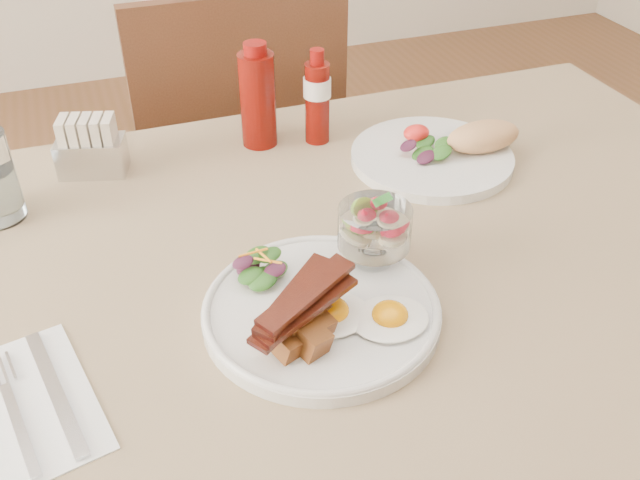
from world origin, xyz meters
The scene contains 12 objects.
table centered at (0.00, 0.00, 0.66)m, with size 1.33×0.88×0.75m.
chair_far centered at (0.00, 0.66, 0.52)m, with size 0.42×0.42×0.93m.
main_plate centered at (-0.08, -0.11, 0.76)m, with size 0.28×0.28×0.02m, color silver.
fried_eggs centered at (-0.04, -0.15, 0.77)m, with size 0.17×0.13×0.03m.
bacon_potato_pile centered at (-0.12, -0.15, 0.80)m, with size 0.14×0.11×0.06m.
side_salad centered at (-0.13, -0.04, 0.78)m, with size 0.07×0.07×0.04m.
fruit_cup centered at (0.01, -0.05, 0.82)m, with size 0.09×0.09×0.09m.
second_plate centered at (0.23, 0.17, 0.77)m, with size 0.28×0.26×0.06m.
ketchup_bottle centered at (-0.03, 0.33, 0.83)m, with size 0.06×0.06×0.17m.
hot_sauce_bottle centered at (0.07, 0.30, 0.83)m, with size 0.06×0.06×0.16m.
sugar_caddy centered at (-0.30, 0.32, 0.79)m, with size 0.11×0.08×0.09m.
napkin_cutlery centered at (-0.40, -0.13, 0.75)m, with size 0.15×0.22×0.01m.
Camera 1 is at (-0.29, -0.70, 1.32)m, focal length 40.00 mm.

